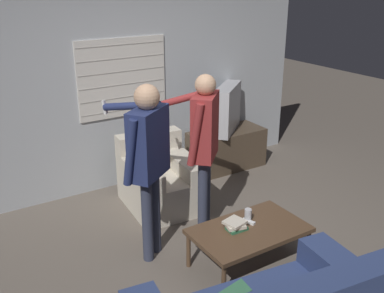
% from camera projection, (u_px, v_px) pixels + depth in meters
% --- Properties ---
extents(ground_plane, '(16.00, 16.00, 0.00)m').
position_uv_depth(ground_plane, '(216.00, 260.00, 4.21)').
color(ground_plane, '#665B51').
extents(wall_back, '(5.20, 0.08, 2.55)m').
position_uv_depth(wall_back, '(120.00, 84.00, 5.35)').
color(wall_back, '#ADB2B7').
rests_on(wall_back, ground_plane).
extents(armchair_beige, '(0.84, 0.97, 0.79)m').
position_uv_depth(armchair_beige, '(160.00, 179.00, 5.14)').
color(armchair_beige, beige).
rests_on(armchair_beige, ground_plane).
extents(coffee_table, '(1.03, 0.62, 0.38)m').
position_uv_depth(coffee_table, '(249.00, 232.00, 4.03)').
color(coffee_table, brown).
rests_on(coffee_table, ground_plane).
extents(tv_stand, '(1.04, 0.48, 0.53)m').
position_uv_depth(tv_stand, '(226.00, 149.00, 6.14)').
color(tv_stand, '#4C3D2D').
rests_on(tv_stand, ground_plane).
extents(tv, '(0.69, 0.63, 0.62)m').
position_uv_depth(tv, '(227.00, 109.00, 5.93)').
color(tv, '#B2B2B7').
rests_on(tv, tv_stand).
extents(person_left_standing, '(0.53, 0.85, 1.67)m').
position_uv_depth(person_left_standing, '(148.00, 151.00, 3.92)').
color(person_left_standing, '#33384C').
rests_on(person_left_standing, ground_plane).
extents(person_right_standing, '(0.50, 0.82, 1.66)m').
position_uv_depth(person_right_standing, '(204.00, 137.00, 4.31)').
color(person_right_standing, '#33384C').
rests_on(person_right_standing, ground_plane).
extents(book_stack, '(0.21, 0.20, 0.08)m').
position_uv_depth(book_stack, '(235.00, 225.00, 3.99)').
color(book_stack, '#33754C').
rests_on(book_stack, coffee_table).
extents(soda_can, '(0.07, 0.07, 0.13)m').
position_uv_depth(soda_can, '(248.00, 215.00, 4.11)').
color(soda_can, silver).
rests_on(soda_can, coffee_table).
extents(spare_remote, '(0.08, 0.14, 0.02)m').
position_uv_depth(spare_remote, '(248.00, 222.00, 4.10)').
color(spare_remote, white).
rests_on(spare_remote, coffee_table).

